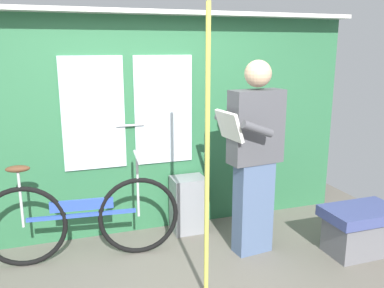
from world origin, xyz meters
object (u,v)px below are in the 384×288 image
object	(u,v)px
passenger_reading_newspaper	(254,155)
bicycle_near_door	(82,219)
bench_seat_corner	(360,229)
trash_bin_by_wall	(188,204)
handrail_pole	(207,161)

from	to	relation	value
passenger_reading_newspaper	bicycle_near_door	bearing A→B (deg)	-19.79
passenger_reading_newspaper	bench_seat_corner	world-z (taller)	passenger_reading_newspaper
trash_bin_by_wall	bench_seat_corner	size ratio (longest dim) A/B	0.84
trash_bin_by_wall	bench_seat_corner	xyz separation A→B (m)	(1.37, -0.99, -0.05)
passenger_reading_newspaper	trash_bin_by_wall	distance (m)	1.00
trash_bin_by_wall	handrail_pole	xyz separation A→B (m)	(-0.24, -1.17, 0.81)
trash_bin_by_wall	passenger_reading_newspaper	bearing A→B (deg)	-55.56
bench_seat_corner	handrail_pole	bearing A→B (deg)	-173.72
trash_bin_by_wall	bicycle_near_door	bearing A→B (deg)	-166.61
bench_seat_corner	bicycle_near_door	bearing A→B (deg)	163.67
passenger_reading_newspaper	handrail_pole	world-z (taller)	handrail_pole
passenger_reading_newspaper	trash_bin_by_wall	world-z (taller)	passenger_reading_newspaper
bicycle_near_door	bench_seat_corner	world-z (taller)	bicycle_near_door
handrail_pole	bench_seat_corner	bearing A→B (deg)	6.28
passenger_reading_newspaper	bench_seat_corner	distance (m)	1.24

